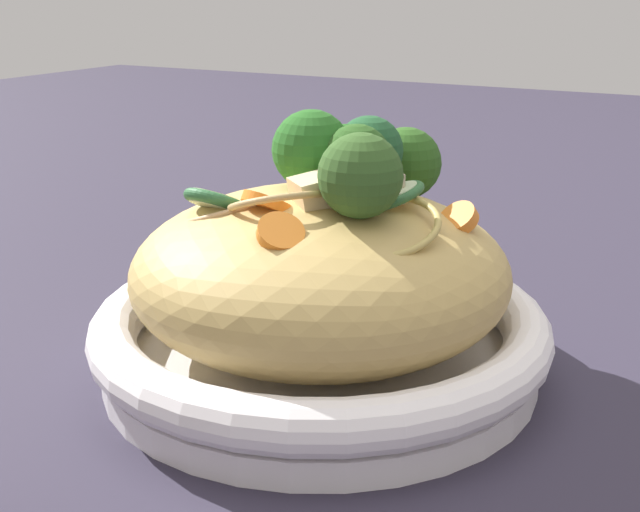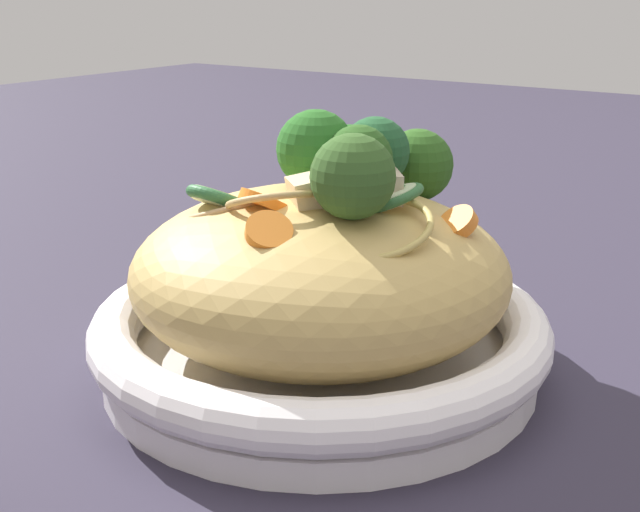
# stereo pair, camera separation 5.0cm
# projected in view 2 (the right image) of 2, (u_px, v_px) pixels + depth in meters

# --- Properties ---
(ground_plane) EXTENTS (3.00, 3.00, 0.00)m
(ground_plane) POSITION_uv_depth(u_px,v_px,m) (320.00, 369.00, 0.52)
(ground_plane) COLOR #2E293A
(serving_bowl) EXTENTS (0.28, 0.28, 0.05)m
(serving_bowl) POSITION_uv_depth(u_px,v_px,m) (320.00, 335.00, 0.51)
(serving_bowl) COLOR white
(serving_bowl) RESTS_ON ground_plane
(noodle_heap) EXTENTS (0.23, 0.23, 0.11)m
(noodle_heap) POSITION_uv_depth(u_px,v_px,m) (320.00, 271.00, 0.50)
(noodle_heap) COLOR tan
(noodle_heap) RESTS_ON serving_bowl
(broccoli_florets) EXTENTS (0.11, 0.17, 0.07)m
(broccoli_florets) POSITION_uv_depth(u_px,v_px,m) (363.00, 161.00, 0.50)
(broccoli_florets) COLOR #A4C072
(broccoli_florets) RESTS_ON serving_bowl
(carrot_coins) EXTENTS (0.13, 0.13, 0.03)m
(carrot_coins) POSITION_uv_depth(u_px,v_px,m) (323.00, 212.00, 0.46)
(carrot_coins) COLOR orange
(carrot_coins) RESTS_ON serving_bowl
(zucchini_slices) EXTENTS (0.14, 0.12, 0.04)m
(zucchini_slices) POSITION_uv_depth(u_px,v_px,m) (335.00, 193.00, 0.49)
(zucchini_slices) COLOR beige
(zucchini_slices) RESTS_ON serving_bowl
(chicken_chunks) EXTENTS (0.06, 0.07, 0.02)m
(chicken_chunks) POSITION_uv_depth(u_px,v_px,m) (349.00, 192.00, 0.47)
(chicken_chunks) COLOR #D3BC8C
(chicken_chunks) RESTS_ON serving_bowl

